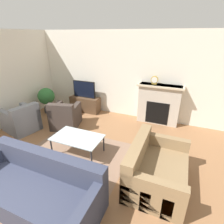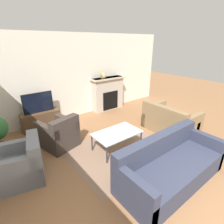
{
  "view_description": "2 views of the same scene",
  "coord_description": "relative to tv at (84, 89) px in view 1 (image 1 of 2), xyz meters",
  "views": [
    {
      "loc": [
        2.15,
        -0.48,
        2.57
      ],
      "look_at": [
        0.66,
        3.08,
        0.84
      ],
      "focal_mm": 28.0,
      "sensor_mm": 36.0,
      "label": 1
    },
    {
      "loc": [
        -2.19,
        -0.48,
        2.44
      ],
      "look_at": [
        0.48,
        2.98,
        0.66
      ],
      "focal_mm": 28.0,
      "sensor_mm": 36.0,
      "label": 2
    }
  ],
  "objects": [
    {
      "name": "wall_back",
      "position": [
        0.99,
        0.31,
        0.53
      ],
      "size": [
        8.22,
        0.06,
        2.7
      ],
      "color": "silver",
      "rests_on": "ground_plane"
    },
    {
      "name": "area_rug",
      "position": [
        1.11,
        -2.32,
        -0.81
      ],
      "size": [
        2.31,
        1.88,
        0.0
      ],
      "color": "#896B56",
      "rests_on": "ground_plane"
    },
    {
      "name": "fireplace",
      "position": [
        2.55,
        0.11,
        -0.18
      ],
      "size": [
        1.34,
        0.39,
        1.22
      ],
      "color": "#BCB2A3",
      "rests_on": "ground_plane"
    },
    {
      "name": "tv_stand",
      "position": [
        0.0,
        0.0,
        -0.55
      ],
      "size": [
        1.06,
        0.39,
        0.53
      ],
      "color": "brown",
      "rests_on": "ground_plane"
    },
    {
      "name": "tv",
      "position": [
        0.0,
        0.0,
        0.0
      ],
      "size": [
        0.83,
        0.06,
        0.58
      ],
      "color": "black",
      "rests_on": "tv_stand"
    },
    {
      "name": "couch_sectional",
      "position": [
        1.25,
        -3.59,
        -0.53
      ],
      "size": [
        2.17,
        0.89,
        0.82
      ],
      "color": "#33384C",
      "rests_on": "ground_plane"
    },
    {
      "name": "couch_loveseat",
      "position": [
        2.92,
        -2.41,
        -0.53
      ],
      "size": [
        0.99,
        1.39,
        0.82
      ],
      "rotation": [
        0.0,
        0.0,
        1.57
      ],
      "color": "#8C704C",
      "rests_on": "ground_plane"
    },
    {
      "name": "armchair_by_window",
      "position": [
        -0.96,
        -1.9,
        -0.52
      ],
      "size": [
        1.02,
        0.94,
        0.82
      ],
      "rotation": [
        0.0,
        0.0,
        -1.8
      ],
      "color": "gray",
      "rests_on": "ground_plane"
    },
    {
      "name": "armchair_accent",
      "position": [
        0.06,
        -1.23,
        -0.51
      ],
      "size": [
        0.92,
        0.98,
        0.82
      ],
      "rotation": [
        0.0,
        0.0,
        3.41
      ],
      "color": "#3D332D",
      "rests_on": "ground_plane"
    },
    {
      "name": "coffee_table",
      "position": [
        1.11,
        -2.2,
        -0.42
      ],
      "size": [
        1.11,
        0.68,
        0.44
      ],
      "color": "#333338",
      "rests_on": "ground_plane"
    },
    {
      "name": "potted_plant",
      "position": [
        -1.17,
        -0.6,
        -0.25
      ],
      "size": [
        0.56,
        0.56,
        0.89
      ],
      "color": "#47474C",
      "rests_on": "ground_plane"
    },
    {
      "name": "mantel_clock",
      "position": [
        2.35,
        0.11,
        0.52
      ],
      "size": [
        0.21,
        0.07,
        0.24
      ],
      "color": "#B79338",
      "rests_on": "fireplace"
    }
  ]
}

